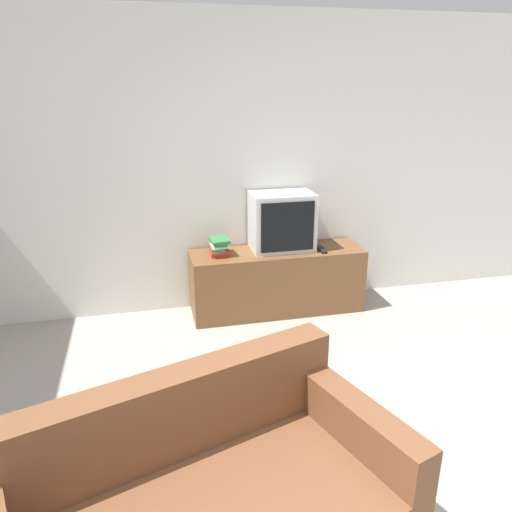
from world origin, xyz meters
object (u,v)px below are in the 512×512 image
Objects in this scene: television at (282,222)px; remote_on_stand at (322,249)px; tv_stand at (277,281)px; book_stack at (219,247)px.

remote_on_stand is at bearing -21.02° from television.
book_stack is at bearing -179.75° from tv_stand.
remote_on_stand reaches higher than tv_stand.
remote_on_stand is (0.34, -0.13, -0.25)m from television.
television is 2.95× the size of remote_on_stand.
book_stack is (-0.53, -0.00, 0.37)m from tv_stand.
tv_stand is at bearing 167.73° from remote_on_stand.
television is 2.41× the size of book_stack.
book_stack reaches higher than tv_stand.
television is at bearing 4.66° from book_stack.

